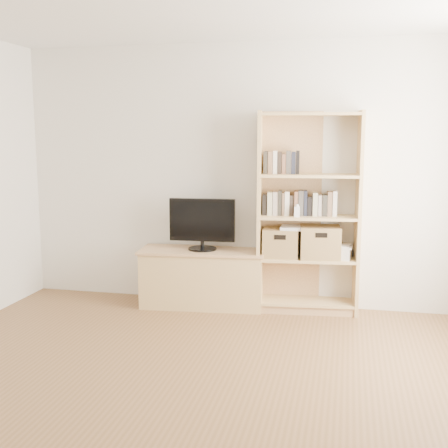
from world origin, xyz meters
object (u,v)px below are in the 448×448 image
(basket_left, at_px, (281,243))
(basket_right, at_px, (320,242))
(bookshelf, at_px, (308,213))
(laptop, at_px, (299,228))
(baby_monitor, at_px, (297,212))
(television, at_px, (202,224))
(tv_stand, at_px, (203,279))

(basket_left, height_order, basket_right, basket_right)
(bookshelf, height_order, laptop, bookshelf)
(bookshelf, bearing_deg, basket_right, -2.60)
(baby_monitor, bearing_deg, basket_left, 145.11)
(baby_monitor, distance_m, basket_left, 0.37)
(television, xyz_separation_m, laptop, (0.95, 0.03, -0.01))
(tv_stand, bearing_deg, basket_left, -3.34)
(tv_stand, bearing_deg, bookshelf, -2.07)
(basket_left, bearing_deg, tv_stand, 177.73)
(tv_stand, distance_m, basket_right, 1.22)
(television, height_order, laptop, television)
(baby_monitor, height_order, basket_right, baby_monitor)
(baby_monitor, distance_m, laptop, 0.19)
(tv_stand, height_order, basket_right, basket_right)
(tv_stand, relative_size, basket_right, 3.22)
(tv_stand, xyz_separation_m, basket_left, (0.78, 0.02, 0.40))
(tv_stand, relative_size, laptop, 3.49)
(tv_stand, relative_size, bookshelf, 0.62)
(basket_left, bearing_deg, bookshelf, 2.84)
(bookshelf, bearing_deg, television, 177.35)
(tv_stand, xyz_separation_m, laptop, (0.95, 0.03, 0.55))
(tv_stand, bearing_deg, basket_right, -2.06)
(bookshelf, xyz_separation_m, laptop, (-0.08, -0.03, -0.14))
(baby_monitor, height_order, laptop, baby_monitor)
(bookshelf, distance_m, television, 1.04)
(basket_right, distance_m, laptop, 0.24)
(bookshelf, height_order, basket_left, bookshelf)
(basket_right, bearing_deg, television, 175.77)
(bookshelf, xyz_separation_m, baby_monitor, (-0.10, -0.12, 0.03))
(bookshelf, bearing_deg, tv_stand, 177.35)
(basket_right, height_order, laptop, basket_right)
(television, height_order, baby_monitor, television)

